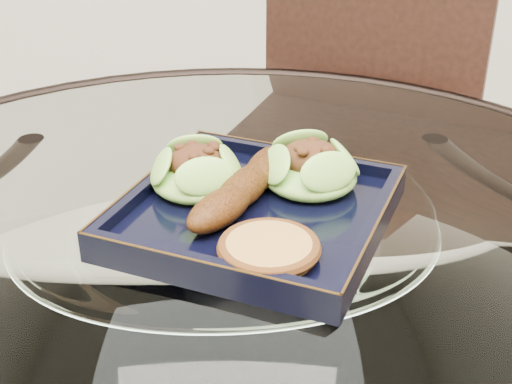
{
  "coord_description": "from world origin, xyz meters",
  "views": [
    {
      "loc": [
        0.03,
        -0.62,
        1.17
      ],
      "look_at": [
        0.03,
        0.04,
        0.8
      ],
      "focal_mm": 50.0,
      "sensor_mm": 36.0,
      "label": 1
    }
  ],
  "objects": [
    {
      "name": "dining_chair",
      "position": [
        0.18,
        0.44,
        0.51
      ],
      "size": [
        0.52,
        0.52,
        0.91
      ],
      "rotation": [
        0.0,
        0.0,
        -0.41
      ],
      "color": "black",
      "rests_on": "ground"
    },
    {
      "name": "dining_table",
      "position": [
        -0.0,
        -0.0,
        0.6
      ],
      "size": [
        1.13,
        1.13,
        0.77
      ],
      "color": "white",
      "rests_on": "ground"
    },
    {
      "name": "crumb_patty",
      "position": [
        0.04,
        -0.05,
        0.79
      ],
      "size": [
        0.11,
        0.11,
        0.02
      ],
      "primitive_type": "cylinder",
      "rotation": [
        0.0,
        0.0,
        -0.23
      ],
      "color": "#B2843B",
      "rests_on": "navy_plate"
    },
    {
      "name": "navy_plate",
      "position": [
        0.03,
        0.04,
        0.77
      ],
      "size": [
        0.35,
        0.35,
        0.02
      ],
      "primitive_type": "cube",
      "rotation": [
        0.0,
        0.0,
        -0.39
      ],
      "color": "black",
      "rests_on": "dining_table"
    },
    {
      "name": "roasted_plantain",
      "position": [
        0.02,
        0.06,
        0.8
      ],
      "size": [
        0.12,
        0.19,
        0.04
      ],
      "primitive_type": "ellipsoid",
      "rotation": [
        0.0,
        0.0,
        1.1
      ],
      "color": "#552809",
      "rests_on": "navy_plate"
    },
    {
      "name": "lettuce_wrap_right",
      "position": [
        0.09,
        0.1,
        0.8
      ],
      "size": [
        0.12,
        0.12,
        0.04
      ],
      "primitive_type": "ellipsoid",
      "rotation": [
        0.0,
        0.0,
        -0.1
      ],
      "color": "#5BA22F",
      "rests_on": "navy_plate"
    },
    {
      "name": "lettuce_wrap_left",
      "position": [
        -0.03,
        0.09,
        0.8
      ],
      "size": [
        0.12,
        0.12,
        0.04
      ],
      "primitive_type": "ellipsoid",
      "rotation": [
        0.0,
        0.0,
        -0.23
      ],
      "color": "#65A830",
      "rests_on": "navy_plate"
    }
  ]
}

